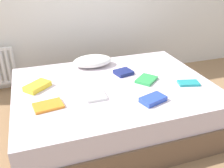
{
  "coord_description": "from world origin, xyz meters",
  "views": [
    {
      "loc": [
        -0.72,
        -2.12,
        1.65
      ],
      "look_at": [
        0.0,
        0.05,
        0.48
      ],
      "focal_mm": 39.95,
      "sensor_mm": 36.0,
      "label": 1
    }
  ],
  "objects_px": {
    "radiator": "(0,67)",
    "textbook_navy": "(123,72)",
    "textbook_green": "(146,80)",
    "bed": "(113,106)",
    "textbook_teal": "(188,83)",
    "textbook_blue": "(153,99)",
    "textbook_orange": "(48,106)",
    "textbook_yellow": "(37,86)",
    "pillow": "(93,61)",
    "textbook_white": "(95,96)"
  },
  "relations": [
    {
      "from": "pillow",
      "to": "textbook_teal",
      "type": "height_order",
      "value": "pillow"
    },
    {
      "from": "textbook_yellow",
      "to": "textbook_blue",
      "type": "bearing_deg",
      "value": -71.32
    },
    {
      "from": "bed",
      "to": "textbook_teal",
      "type": "height_order",
      "value": "textbook_teal"
    },
    {
      "from": "pillow",
      "to": "textbook_teal",
      "type": "xyz_separation_m",
      "value": [
        0.8,
        -0.76,
        -0.05
      ]
    },
    {
      "from": "radiator",
      "to": "textbook_white",
      "type": "height_order",
      "value": "radiator"
    },
    {
      "from": "textbook_green",
      "to": "textbook_yellow",
      "type": "relative_size",
      "value": 0.91
    },
    {
      "from": "pillow",
      "to": "textbook_orange",
      "type": "xyz_separation_m",
      "value": [
        -0.59,
        -0.75,
        -0.05
      ]
    },
    {
      "from": "textbook_white",
      "to": "textbook_teal",
      "type": "height_order",
      "value": "textbook_white"
    },
    {
      "from": "textbook_navy",
      "to": "radiator",
      "type": "bearing_deg",
      "value": 130.12
    },
    {
      "from": "radiator",
      "to": "textbook_navy",
      "type": "height_order",
      "value": "radiator"
    },
    {
      "from": "textbook_white",
      "to": "textbook_navy",
      "type": "xyz_separation_m",
      "value": [
        0.43,
        0.39,
        0.01
      ]
    },
    {
      "from": "textbook_navy",
      "to": "textbook_teal",
      "type": "bearing_deg",
      "value": -52.69
    },
    {
      "from": "textbook_green",
      "to": "textbook_blue",
      "type": "distance_m",
      "value": 0.42
    },
    {
      "from": "textbook_orange",
      "to": "textbook_yellow",
      "type": "xyz_separation_m",
      "value": [
        -0.06,
        0.37,
        0.01
      ]
    },
    {
      "from": "textbook_yellow",
      "to": "textbook_orange",
      "type": "bearing_deg",
      "value": -120.36
    },
    {
      "from": "textbook_white",
      "to": "textbook_green",
      "type": "distance_m",
      "value": 0.62
    },
    {
      "from": "bed",
      "to": "textbook_white",
      "type": "bearing_deg",
      "value": -141.98
    },
    {
      "from": "textbook_navy",
      "to": "textbook_yellow",
      "type": "bearing_deg",
      "value": 169.89
    },
    {
      "from": "pillow",
      "to": "textbook_green",
      "type": "height_order",
      "value": "pillow"
    },
    {
      "from": "textbook_orange",
      "to": "textbook_teal",
      "type": "xyz_separation_m",
      "value": [
        1.39,
        -0.01,
        -0.0
      ]
    },
    {
      "from": "textbook_teal",
      "to": "textbook_navy",
      "type": "height_order",
      "value": "textbook_navy"
    },
    {
      "from": "pillow",
      "to": "textbook_white",
      "type": "xyz_separation_m",
      "value": [
        -0.16,
        -0.72,
        -0.05
      ]
    },
    {
      "from": "radiator",
      "to": "textbook_blue",
      "type": "distance_m",
      "value": 2.15
    },
    {
      "from": "textbook_white",
      "to": "bed",
      "type": "bearing_deg",
      "value": 38.79
    },
    {
      "from": "radiator",
      "to": "textbook_teal",
      "type": "relative_size",
      "value": 2.48
    },
    {
      "from": "textbook_teal",
      "to": "textbook_blue",
      "type": "distance_m",
      "value": 0.53
    },
    {
      "from": "textbook_orange",
      "to": "textbook_navy",
      "type": "relative_size",
      "value": 1.37
    },
    {
      "from": "textbook_orange",
      "to": "textbook_teal",
      "type": "height_order",
      "value": "same"
    },
    {
      "from": "textbook_blue",
      "to": "textbook_teal",
      "type": "bearing_deg",
      "value": 3.63
    },
    {
      "from": "textbook_navy",
      "to": "textbook_blue",
      "type": "bearing_deg",
      "value": -99.71
    },
    {
      "from": "pillow",
      "to": "textbook_orange",
      "type": "bearing_deg",
      "value": -128.03
    },
    {
      "from": "textbook_yellow",
      "to": "radiator",
      "type": "bearing_deg",
      "value": 72.09
    },
    {
      "from": "radiator",
      "to": "textbook_navy",
      "type": "xyz_separation_m",
      "value": [
        1.35,
        -1.0,
        0.16
      ]
    },
    {
      "from": "pillow",
      "to": "textbook_blue",
      "type": "distance_m",
      "value": 1.0
    },
    {
      "from": "bed",
      "to": "pillow",
      "type": "bearing_deg",
      "value": 98.78
    },
    {
      "from": "textbook_blue",
      "to": "textbook_white",
      "type": "bearing_deg",
      "value": 135.57
    },
    {
      "from": "textbook_teal",
      "to": "textbook_yellow",
      "type": "relative_size",
      "value": 0.84
    },
    {
      "from": "pillow",
      "to": "textbook_green",
      "type": "distance_m",
      "value": 0.71
    },
    {
      "from": "textbook_teal",
      "to": "textbook_green",
      "type": "relative_size",
      "value": 0.93
    },
    {
      "from": "textbook_teal",
      "to": "textbook_green",
      "type": "xyz_separation_m",
      "value": [
        -0.37,
        0.2,
        0.0
      ]
    },
    {
      "from": "pillow",
      "to": "textbook_orange",
      "type": "distance_m",
      "value": 0.96
    },
    {
      "from": "pillow",
      "to": "textbook_green",
      "type": "xyz_separation_m",
      "value": [
        0.43,
        -0.56,
        -0.05
      ]
    },
    {
      "from": "bed",
      "to": "radiator",
      "type": "xyz_separation_m",
      "value": [
        -1.16,
        1.2,
        0.12
      ]
    },
    {
      "from": "textbook_yellow",
      "to": "pillow",
      "type": "bearing_deg",
      "value": -10.2
    },
    {
      "from": "textbook_yellow",
      "to": "textbook_green",
      "type": "bearing_deg",
      "value": -49.7
    },
    {
      "from": "pillow",
      "to": "textbook_yellow",
      "type": "xyz_separation_m",
      "value": [
        -0.65,
        -0.38,
        -0.04
      ]
    },
    {
      "from": "textbook_green",
      "to": "bed",
      "type": "bearing_deg",
      "value": 134.44
    },
    {
      "from": "pillow",
      "to": "textbook_white",
      "type": "height_order",
      "value": "pillow"
    },
    {
      "from": "textbook_teal",
      "to": "textbook_navy",
      "type": "distance_m",
      "value": 0.69
    },
    {
      "from": "bed",
      "to": "textbook_teal",
      "type": "relative_size",
      "value": 9.63
    }
  ]
}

